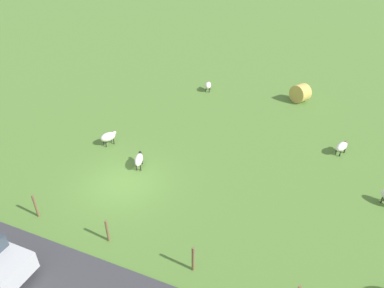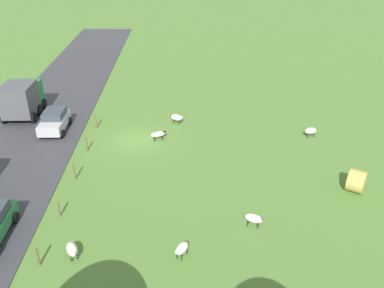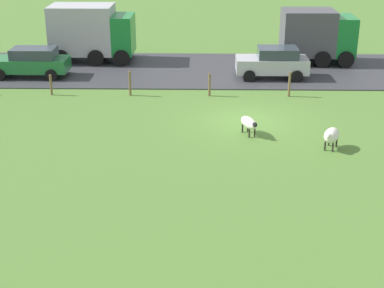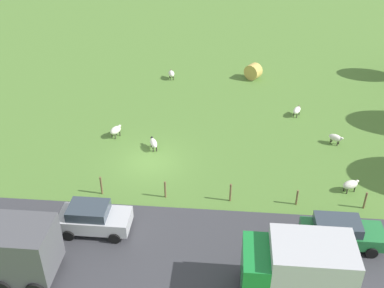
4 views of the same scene
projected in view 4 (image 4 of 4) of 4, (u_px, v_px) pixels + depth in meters
The scene contains 18 objects.
ground_plane at pixel (150, 162), 31.43m from camera, with size 160.00×160.00×0.00m, color #517A33.
road_strip at pixel (123, 254), 24.07m from camera, with size 8.00×80.00×0.06m, color #38383D.
sheep_0 at pixel (350, 185), 28.41m from camera, with size 0.95×1.19×0.79m.
sheep_1 at pixel (297, 110), 36.83m from camera, with size 1.19×0.89×0.76m.
sheep_2 at pixel (171, 74), 43.05m from camera, with size 1.15×0.76×0.81m.
sheep_3 at pixel (154, 143), 32.59m from camera, with size 1.30×0.84×0.75m.
sheep_4 at pixel (116, 130), 34.03m from camera, with size 1.16×0.94×0.84m.
sheep_5 at pixel (336, 138), 33.17m from camera, with size 0.93×1.08×0.77m.
hay_bale_0 at pixel (253, 72), 43.00m from camera, with size 1.46×1.46×1.01m, color tan.
fence_post_0 at pixel (101, 185), 28.16m from camera, with size 0.12×0.12×1.26m, color brown.
fence_post_1 at pixel (165, 189), 27.89m from camera, with size 0.12×0.12×1.16m, color brown.
fence_post_2 at pixel (230, 193), 27.57m from camera, with size 0.12×0.12×1.25m, color brown.
fence_post_3 at pixel (297, 197), 27.33m from camera, with size 0.12×0.12×1.05m, color brown.
fence_post_4 at pixel (365, 200), 27.01m from camera, with size 0.12×0.12×1.15m, color brown.
truck_0 at pixel (298, 270), 20.78m from camera, with size 2.90×4.95×3.36m.
truck_2 at pixel (12, 250), 21.96m from camera, with size 2.82×4.26×3.14m.
car_3 at pixel (341, 232), 24.26m from camera, with size 1.95×4.32×1.61m.
car_5 at pixel (94, 218), 25.17m from camera, with size 2.03×3.91×1.68m.
Camera 4 is at (25.63, 5.17, 17.72)m, focal length 42.77 mm.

